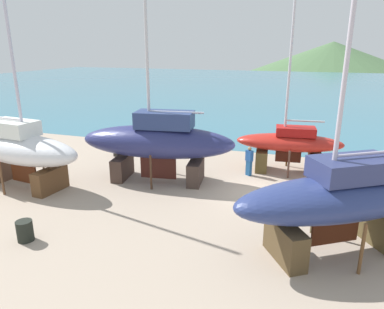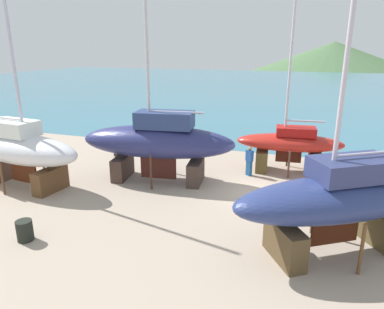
% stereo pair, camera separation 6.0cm
% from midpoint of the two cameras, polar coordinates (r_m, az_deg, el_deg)
% --- Properties ---
extents(ground_plane, '(46.60, 46.60, 0.00)m').
position_cam_midpoint_polar(ground_plane, '(15.31, 7.49, -12.13)').
color(ground_plane, tan).
extents(sea_water, '(165.84, 91.22, 0.01)m').
position_cam_midpoint_polar(sea_water, '(70.86, 16.99, 10.32)').
color(sea_water, teal).
rests_on(sea_water, ground).
extents(headland_hill, '(107.75, 107.75, 19.66)m').
position_cam_midpoint_polar(headland_hill, '(193.87, 21.64, 13.72)').
color(headland_hill, '#4A6B43').
rests_on(headland_hill, ground).
extents(sailboat_small_center, '(9.03, 3.86, 15.73)m').
position_cam_midpoint_polar(sailboat_small_center, '(19.93, -5.59, 2.16)').
color(sailboat_small_center, '#44322A').
rests_on(sailboat_small_center, ground).
extents(sailboat_large_starboard, '(7.88, 3.25, 12.63)m').
position_cam_midpoint_polar(sailboat_large_starboard, '(21.21, -26.11, 0.80)').
color(sailboat_large_starboard, brown).
rests_on(sailboat_large_starboard, ground).
extents(sailboat_mid_port, '(8.24, 6.64, 14.84)m').
position_cam_midpoint_polar(sailboat_mid_port, '(13.89, 22.73, -6.46)').
color(sailboat_mid_port, brown).
rests_on(sailboat_mid_port, ground).
extents(sailboat_far_slipway, '(6.51, 2.72, 11.79)m').
position_cam_midpoint_polar(sailboat_far_slipway, '(22.15, 15.41, 1.66)').
color(sailboat_far_slipway, brown).
rests_on(sailboat_far_slipway, ground).
extents(worker, '(0.50, 0.45, 1.77)m').
position_cam_midpoint_polar(worker, '(21.25, 9.14, -0.99)').
color(worker, '#1E5086').
rests_on(worker, ground).
extents(barrel_by_slipway, '(0.79, 0.79, 0.82)m').
position_cam_midpoint_polar(barrel_by_slipway, '(25.49, -12.07, 0.70)').
color(barrel_by_slipway, '#292725').
rests_on(barrel_by_slipway, ground).
extents(barrel_blue_faded, '(0.88, 0.88, 0.85)m').
position_cam_midpoint_polar(barrel_blue_faded, '(15.79, -25.50, -11.08)').
color(barrel_blue_faded, black).
rests_on(barrel_blue_faded, ground).
extents(timber_plank_far, '(1.35, 0.44, 0.12)m').
position_cam_midpoint_polar(timber_plank_far, '(26.80, -25.65, -0.62)').
color(timber_plank_far, brown).
rests_on(timber_plank_far, ground).
extents(timber_long_fore, '(0.16, 2.01, 0.13)m').
position_cam_midpoint_polar(timber_long_fore, '(21.01, 23.67, -4.95)').
color(timber_long_fore, brown).
rests_on(timber_long_fore, ground).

